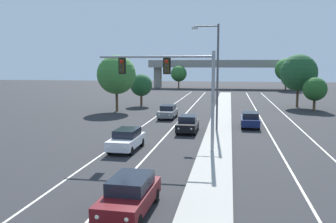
{
  "coord_description": "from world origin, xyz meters",
  "views": [
    {
      "loc": [
        0.94,
        -9.7,
        6.38
      ],
      "look_at": [
        -3.2,
        14.35,
        3.2
      ],
      "focal_mm": 38.43,
      "sensor_mm": 36.0,
      "label": 1
    }
  ],
  "objects_px": {
    "tree_far_right_b": "(286,70)",
    "tree_far_right_c": "(299,73)",
    "car_oncoming_black": "(188,124)",
    "car_oncoming_grey": "(168,112)",
    "car_oncoming_white": "(127,139)",
    "car_receding_navy": "(250,119)",
    "tree_far_left_c": "(179,74)",
    "car_oncoming_darkred": "(130,195)",
    "tree_far_right_a": "(315,89)",
    "overhead_signal_mast": "(175,79)",
    "tree_far_left_a": "(141,85)",
    "tree_far_left_b": "(116,75)",
    "street_lamp_median": "(215,71)"
  },
  "relations": [
    {
      "from": "tree_far_right_b",
      "to": "tree_far_right_c",
      "type": "bearing_deg",
      "value": -95.56
    },
    {
      "from": "car_oncoming_black",
      "to": "car_oncoming_grey",
      "type": "relative_size",
      "value": 1.0
    },
    {
      "from": "car_oncoming_grey",
      "to": "tree_far_right_c",
      "type": "xyz_separation_m",
      "value": [
        17.34,
        14.54,
        4.38
      ]
    },
    {
      "from": "car_oncoming_white",
      "to": "car_receding_navy",
      "type": "bearing_deg",
      "value": 50.36
    },
    {
      "from": "tree_far_right_c",
      "to": "tree_far_left_c",
      "type": "relative_size",
      "value": 1.29
    },
    {
      "from": "tree_far_left_c",
      "to": "car_oncoming_darkred",
      "type": "bearing_deg",
      "value": -83.42
    },
    {
      "from": "tree_far_right_a",
      "to": "tree_far_left_c",
      "type": "bearing_deg",
      "value": 119.95
    },
    {
      "from": "overhead_signal_mast",
      "to": "tree_far_right_c",
      "type": "relative_size",
      "value": 1.07
    },
    {
      "from": "car_oncoming_grey",
      "to": "car_receding_navy",
      "type": "height_order",
      "value": "same"
    },
    {
      "from": "car_oncoming_grey",
      "to": "car_oncoming_darkred",
      "type": "bearing_deg",
      "value": -83.62
    },
    {
      "from": "tree_far_left_c",
      "to": "tree_far_right_b",
      "type": "bearing_deg",
      "value": -7.14
    },
    {
      "from": "car_oncoming_darkred",
      "to": "car_receding_navy",
      "type": "bearing_deg",
      "value": 74.65
    },
    {
      "from": "overhead_signal_mast",
      "to": "car_oncoming_darkred",
      "type": "relative_size",
      "value": 1.88
    },
    {
      "from": "tree_far_right_a",
      "to": "overhead_signal_mast",
      "type": "bearing_deg",
      "value": -120.29
    },
    {
      "from": "overhead_signal_mast",
      "to": "tree_far_left_a",
      "type": "xyz_separation_m",
      "value": [
        -9.72,
        28.71,
        -2.13
      ]
    },
    {
      "from": "car_oncoming_white",
      "to": "tree_far_left_b",
      "type": "xyz_separation_m",
      "value": [
        -7.77,
        21.83,
        4.22
      ]
    },
    {
      "from": "tree_far_right_c",
      "to": "tree_far_left_c",
      "type": "height_order",
      "value": "tree_far_right_c"
    },
    {
      "from": "car_oncoming_grey",
      "to": "overhead_signal_mast",
      "type": "bearing_deg",
      "value": -78.32
    },
    {
      "from": "tree_far_left_b",
      "to": "tree_far_right_c",
      "type": "height_order",
      "value": "tree_far_right_c"
    },
    {
      "from": "overhead_signal_mast",
      "to": "tree_far_left_c",
      "type": "distance_m",
      "value": 70.63
    },
    {
      "from": "car_oncoming_white",
      "to": "car_oncoming_black",
      "type": "relative_size",
      "value": 1.01
    },
    {
      "from": "tree_far_right_a",
      "to": "tree_far_right_b",
      "type": "bearing_deg",
      "value": 87.13
    },
    {
      "from": "tree_far_left_c",
      "to": "car_receding_navy",
      "type": "bearing_deg",
      "value": -74.97
    },
    {
      "from": "car_oncoming_grey",
      "to": "tree_far_left_c",
      "type": "distance_m",
      "value": 54.08
    },
    {
      "from": "tree_far_left_b",
      "to": "tree_far_left_c",
      "type": "xyz_separation_m",
      "value": [
        1.81,
        48.16,
        -1.01
      ]
    },
    {
      "from": "overhead_signal_mast",
      "to": "car_oncoming_black",
      "type": "distance_m",
      "value": 9.14
    },
    {
      "from": "street_lamp_median",
      "to": "tree_far_right_b",
      "type": "distance_m",
      "value": 59.74
    },
    {
      "from": "car_oncoming_darkred",
      "to": "tree_far_right_c",
      "type": "bearing_deg",
      "value": 71.3
    },
    {
      "from": "tree_far_left_b",
      "to": "tree_far_right_a",
      "type": "relative_size",
      "value": 1.65
    },
    {
      "from": "car_oncoming_black",
      "to": "tree_far_left_a",
      "type": "xyz_separation_m",
      "value": [
        -9.72,
        20.78,
        2.41
      ]
    },
    {
      "from": "car_oncoming_darkred",
      "to": "car_oncoming_grey",
      "type": "xyz_separation_m",
      "value": [
        -3.08,
        27.56,
        0.0
      ]
    },
    {
      "from": "tree_far_right_b",
      "to": "car_receding_navy",
      "type": "bearing_deg",
      "value": -101.78
    },
    {
      "from": "tree_far_left_a",
      "to": "tree_far_right_c",
      "type": "bearing_deg",
      "value": 5.23
    },
    {
      "from": "street_lamp_median",
      "to": "car_oncoming_black",
      "type": "bearing_deg",
      "value": -162.49
    },
    {
      "from": "tree_far_right_c",
      "to": "car_oncoming_black",
      "type": "bearing_deg",
      "value": -121.32
    },
    {
      "from": "tree_far_left_b",
      "to": "tree_far_right_a",
      "type": "bearing_deg",
      "value": 9.74
    },
    {
      "from": "tree_far_left_a",
      "to": "tree_far_left_c",
      "type": "bearing_deg",
      "value": 89.92
    },
    {
      "from": "tree_far_right_c",
      "to": "tree_far_right_a",
      "type": "distance_m",
      "value": 5.17
    },
    {
      "from": "overhead_signal_mast",
      "to": "tree_far_right_c",
      "type": "bearing_deg",
      "value": 65.67
    },
    {
      "from": "street_lamp_median",
      "to": "tree_far_left_a",
      "type": "height_order",
      "value": "street_lamp_median"
    },
    {
      "from": "street_lamp_median",
      "to": "tree_far_left_c",
      "type": "height_order",
      "value": "street_lamp_median"
    },
    {
      "from": "street_lamp_median",
      "to": "tree_far_left_c",
      "type": "bearing_deg",
      "value": 101.21
    },
    {
      "from": "tree_far_left_a",
      "to": "tree_far_right_b",
      "type": "distance_m",
      "value": 46.62
    },
    {
      "from": "car_oncoming_darkred",
      "to": "tree_far_left_c",
      "type": "distance_m",
      "value": 81.78
    },
    {
      "from": "tree_far_right_c",
      "to": "tree_far_right_a",
      "type": "height_order",
      "value": "tree_far_right_c"
    },
    {
      "from": "car_receding_navy",
      "to": "tree_far_right_a",
      "type": "distance_m",
      "value": 17.64
    },
    {
      "from": "tree_far_right_c",
      "to": "tree_far_right_a",
      "type": "relative_size",
      "value": 1.7
    },
    {
      "from": "overhead_signal_mast",
      "to": "car_oncoming_white",
      "type": "xyz_separation_m",
      "value": [
        -3.71,
        -0.04,
        -4.54
      ]
    },
    {
      "from": "street_lamp_median",
      "to": "tree_far_left_a",
      "type": "relative_size",
      "value": 2.02
    },
    {
      "from": "car_oncoming_white",
      "to": "tree_far_left_c",
      "type": "relative_size",
      "value": 0.73
    }
  ]
}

